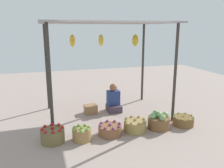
{
  "coord_description": "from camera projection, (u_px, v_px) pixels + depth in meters",
  "views": [
    {
      "loc": [
        -1.62,
        -5.73,
        2.27
      ],
      "look_at": [
        0.0,
        -0.5,
        0.95
      ],
      "focal_mm": 37.39,
      "sensor_mm": 36.0,
      "label": 1
    }
  ],
  "objects": [
    {
      "name": "basket_cabbages",
      "position": [
        159.0,
        121.0,
        5.37
      ],
      "size": [
        0.51,
        0.51,
        0.41
      ],
      "color": "brown",
      "rests_on": "ground"
    },
    {
      "name": "ground_plane",
      "position": [
        106.0,
        114.0,
        6.32
      ],
      "size": [
        14.0,
        14.0,
        0.0
      ],
      "primitive_type": "plane",
      "color": "#A08D84"
    },
    {
      "name": "basket_green_apples",
      "position": [
        82.0,
        134.0,
        4.81
      ],
      "size": [
        0.39,
        0.39,
        0.31
      ],
      "color": "olive",
      "rests_on": "ground"
    },
    {
      "name": "basket_red_apples",
      "position": [
        53.0,
        135.0,
        4.73
      ],
      "size": [
        0.48,
        0.48,
        0.34
      ],
      "color": "brown",
      "rests_on": "ground"
    },
    {
      "name": "wooden_crate_near_vendor",
      "position": [
        91.0,
        109.0,
        6.35
      ],
      "size": [
        0.34,
        0.27,
        0.23
      ],
      "primitive_type": "cube",
      "color": "#946B47",
      "rests_on": "ground"
    },
    {
      "name": "market_stall_structure",
      "position": [
        106.0,
        30.0,
        5.81
      ],
      "size": [
        3.22,
        2.15,
        2.42
      ],
      "color": "#38332D",
      "rests_on": "ground"
    },
    {
      "name": "vendor_person",
      "position": [
        114.0,
        101.0,
        6.49
      ],
      "size": [
        0.36,
        0.44,
        0.78
      ],
      "color": "#453749",
      "rests_on": "ground"
    },
    {
      "name": "basket_limes",
      "position": [
        183.0,
        121.0,
        5.56
      ],
      "size": [
        0.49,
        0.49,
        0.26
      ],
      "color": "brown",
      "rests_on": "ground"
    },
    {
      "name": "basket_potatoes",
      "position": [
        135.0,
        126.0,
        5.23
      ],
      "size": [
        0.51,
        0.51,
        0.31
      ],
      "color": "olive",
      "rests_on": "ground"
    },
    {
      "name": "basket_purple_onions",
      "position": [
        110.0,
        130.0,
        5.06
      ],
      "size": [
        0.51,
        0.51,
        0.27
      ],
      "color": "brown",
      "rests_on": "ground"
    }
  ]
}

